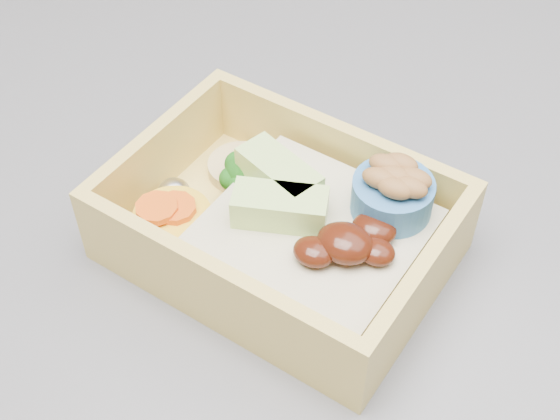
% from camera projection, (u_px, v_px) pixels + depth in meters
% --- Properties ---
extents(bento_box, '(0.19, 0.15, 0.07)m').
position_uv_depth(bento_box, '(291.00, 227.00, 0.43)').
color(bento_box, '#D9BB5A').
rests_on(bento_box, island).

